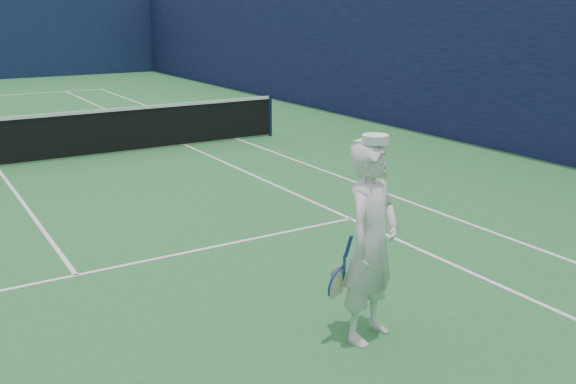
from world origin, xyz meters
name	(u,v)px	position (x,y,z in m)	size (l,w,h in m)	color
tennis_player	(371,242)	(2.07, -9.40, 0.98)	(0.90, 0.70, 2.01)	white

